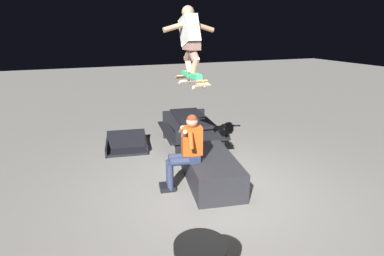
{
  "coord_description": "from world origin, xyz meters",
  "views": [
    {
      "loc": [
        -4.48,
        2.23,
        2.72
      ],
      "look_at": [
        0.26,
        0.37,
        1.11
      ],
      "focal_mm": 29.42,
      "sensor_mm": 36.0,
      "label": 1
    }
  ],
  "objects_px": {
    "kicker_ramp": "(127,145)",
    "person_sitting_on_ledge": "(186,148)",
    "skateboard": "(192,82)",
    "picnic_table_back": "(191,127)",
    "skater_airborne": "(190,39)",
    "ledge_box_main": "(211,170)"
  },
  "relations": [
    {
      "from": "ledge_box_main",
      "to": "kicker_ramp",
      "type": "height_order",
      "value": "ledge_box_main"
    },
    {
      "from": "skateboard",
      "to": "skater_airborne",
      "type": "bearing_deg",
      "value": 2.39
    },
    {
      "from": "picnic_table_back",
      "to": "skateboard",
      "type": "bearing_deg",
      "value": 158.72
    },
    {
      "from": "skater_airborne",
      "to": "picnic_table_back",
      "type": "bearing_deg",
      "value": -21.99
    },
    {
      "from": "person_sitting_on_ledge",
      "to": "picnic_table_back",
      "type": "distance_m",
      "value": 2.05
    },
    {
      "from": "ledge_box_main",
      "to": "picnic_table_back",
      "type": "distance_m",
      "value": 1.91
    },
    {
      "from": "skateboard",
      "to": "picnic_table_back",
      "type": "height_order",
      "value": "skateboard"
    },
    {
      "from": "person_sitting_on_ledge",
      "to": "skater_airborne",
      "type": "relative_size",
      "value": 1.2
    },
    {
      "from": "ledge_box_main",
      "to": "picnic_table_back",
      "type": "xyz_separation_m",
      "value": [
        1.86,
        -0.35,
        0.24
      ]
    },
    {
      "from": "kicker_ramp",
      "to": "ledge_box_main",
      "type": "bearing_deg",
      "value": -155.0
    },
    {
      "from": "ledge_box_main",
      "to": "skateboard",
      "type": "distance_m",
      "value": 1.66
    },
    {
      "from": "skater_airborne",
      "to": "kicker_ramp",
      "type": "bearing_deg",
      "value": 18.91
    },
    {
      "from": "person_sitting_on_ledge",
      "to": "kicker_ramp",
      "type": "xyz_separation_m",
      "value": [
        2.39,
        0.63,
        -0.69
      ]
    },
    {
      "from": "ledge_box_main",
      "to": "skater_airborne",
      "type": "bearing_deg",
      "value": 67.26
    },
    {
      "from": "ledge_box_main",
      "to": "kicker_ramp",
      "type": "relative_size",
      "value": 1.3
    },
    {
      "from": "kicker_ramp",
      "to": "person_sitting_on_ledge",
      "type": "bearing_deg",
      "value": -165.22
    },
    {
      "from": "person_sitting_on_ledge",
      "to": "picnic_table_back",
      "type": "height_order",
      "value": "person_sitting_on_ledge"
    },
    {
      "from": "skater_airborne",
      "to": "ledge_box_main",
      "type": "bearing_deg",
      "value": -112.74
    },
    {
      "from": "kicker_ramp",
      "to": "skateboard",
      "type": "bearing_deg",
      "value": -161.48
    },
    {
      "from": "skater_airborne",
      "to": "person_sitting_on_ledge",
      "type": "bearing_deg",
      "value": 136.51
    },
    {
      "from": "ledge_box_main",
      "to": "person_sitting_on_ledge",
      "type": "height_order",
      "value": "person_sitting_on_ledge"
    },
    {
      "from": "kicker_ramp",
      "to": "picnic_table_back",
      "type": "xyz_separation_m",
      "value": [
        -0.53,
        -1.46,
        0.44
      ]
    }
  ]
}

